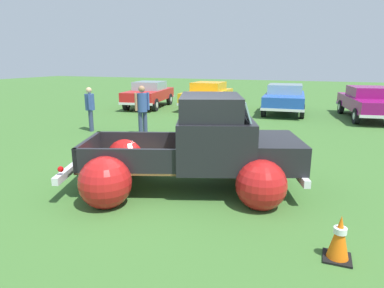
# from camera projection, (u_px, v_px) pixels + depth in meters

# --- Properties ---
(ground_plane) EXTENTS (80.00, 80.00, 0.00)m
(ground_plane) POSITION_uv_depth(u_px,v_px,m) (183.00, 187.00, 6.93)
(ground_plane) COLOR #3D6B2D
(vintage_pickup_truck) EXTENTS (5.00, 3.84, 1.96)m
(vintage_pickup_truck) POSITION_uv_depth(u_px,v_px,m) (202.00, 153.00, 6.73)
(vintage_pickup_truck) COLOR black
(vintage_pickup_truck) RESTS_ON ground
(show_car_0) EXTENTS (2.42, 4.46, 1.43)m
(show_car_0) POSITION_uv_depth(u_px,v_px,m) (149.00, 93.00, 18.63)
(show_car_0) COLOR black
(show_car_0) RESTS_ON ground
(show_car_1) EXTENTS (1.92, 4.20, 1.43)m
(show_car_1) POSITION_uv_depth(u_px,v_px,m) (208.00, 94.00, 18.09)
(show_car_1) COLOR black
(show_car_1) RESTS_ON ground
(show_car_2) EXTENTS (2.16, 4.26, 1.43)m
(show_car_2) POSITION_uv_depth(u_px,v_px,m) (284.00, 98.00, 16.48)
(show_car_2) COLOR black
(show_car_2) RESTS_ON ground
(show_car_3) EXTENTS (2.53, 4.82, 1.43)m
(show_car_3) POSITION_uv_depth(u_px,v_px,m) (369.00, 101.00, 14.91)
(show_car_3) COLOR black
(show_car_3) RESTS_ON ground
(spectator_0) EXTENTS (0.47, 0.49, 1.62)m
(spectator_0) POSITION_uv_depth(u_px,v_px,m) (90.00, 106.00, 12.29)
(spectator_0) COLOR navy
(spectator_0) RESTS_ON ground
(spectator_1) EXTENTS (0.48, 0.48, 1.74)m
(spectator_1) POSITION_uv_depth(u_px,v_px,m) (142.00, 107.00, 11.49)
(spectator_1) COLOR navy
(spectator_1) RESTS_ON ground
(lane_cone_0) EXTENTS (0.36, 0.36, 0.63)m
(lane_cone_0) POSITION_uv_depth(u_px,v_px,m) (339.00, 238.00, 4.36)
(lane_cone_0) COLOR black
(lane_cone_0) RESTS_ON ground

